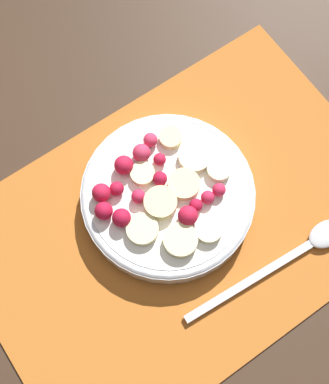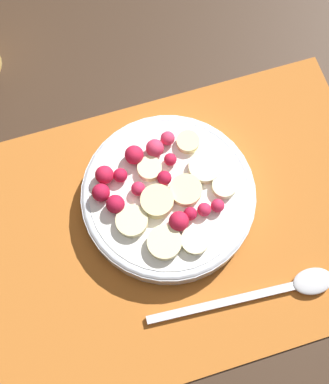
{
  "view_description": "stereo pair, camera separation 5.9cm",
  "coord_description": "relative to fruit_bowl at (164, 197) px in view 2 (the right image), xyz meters",
  "views": [
    {
      "loc": [
        0.11,
        0.13,
        0.6
      ],
      "look_at": [
        0.0,
        -0.03,
        0.04
      ],
      "focal_mm": 50.0,
      "sensor_mm": 36.0,
      "label": 1
    },
    {
      "loc": [
        0.06,
        0.15,
        0.6
      ],
      "look_at": [
        0.0,
        -0.03,
        0.04
      ],
      "focal_mm": 50.0,
      "sensor_mm": 36.0,
      "label": 2
    }
  ],
  "objects": [
    {
      "name": "ground_plane",
      "position": [
        -0.0,
        0.03,
        -0.02
      ],
      "size": [
        3.0,
        3.0,
        0.0
      ],
      "primitive_type": "plane",
      "color": "#382619"
    },
    {
      "name": "placemat",
      "position": [
        -0.0,
        0.03,
        -0.02
      ],
      "size": [
        0.48,
        0.33,
        0.01
      ],
      "color": "#B26023",
      "rests_on": "ground_plane"
    },
    {
      "name": "fruit_bowl",
      "position": [
        0.0,
        0.0,
        0.0
      ],
      "size": [
        0.2,
        0.2,
        0.05
      ],
      "color": "silver",
      "rests_on": "placemat"
    },
    {
      "name": "spoon",
      "position": [
        -0.09,
        0.13,
        -0.02
      ],
      "size": [
        0.21,
        0.03,
        0.01
      ],
      "rotation": [
        0.0,
        0.0,
        3.07
      ],
      "color": "silver",
      "rests_on": "placemat"
    }
  ]
}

